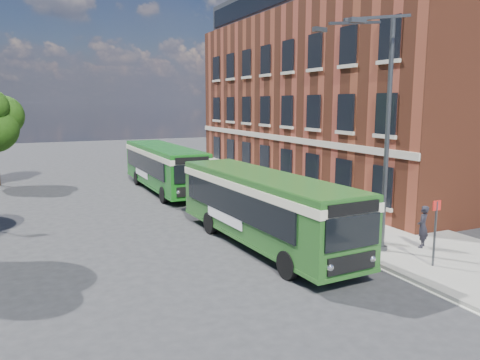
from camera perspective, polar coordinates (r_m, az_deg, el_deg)
name	(u,v)px	position (r m, az deg, el deg)	size (l,w,h in m)	color
ground	(241,256)	(18.43, 0.17, -9.28)	(120.00, 120.00, 0.00)	#29292C
pavement	(291,200)	(28.43, 6.18, -2.48)	(6.00, 48.00, 0.15)	gray
kerb_line	(245,206)	(27.03, 0.61, -3.20)	(0.12, 48.00, 0.01)	beige
brick_office	(347,88)	(35.10, 12.97, 10.92)	(12.10, 26.00, 14.20)	brown
street_lamp	(380,133)	(18.48, 16.70, 5.55)	(2.96, 2.38, 9.00)	#393C3E
bus_stop_sign	(435,229)	(17.96, 22.70, -5.51)	(0.35, 0.08, 2.52)	#393C3E
bus_front	(263,203)	(19.30, 2.78, -2.79)	(3.16, 11.22, 3.02)	#24571E
bus_rear	(164,164)	(31.92, -9.29, 1.96)	(2.73, 11.70, 3.02)	#155E17
pedestrian_a	(423,227)	(20.19, 21.38, -5.31)	(0.62, 0.41, 1.71)	black
pedestrian_b	(372,223)	(20.35, 15.74, -5.12)	(0.75, 0.59, 1.55)	black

